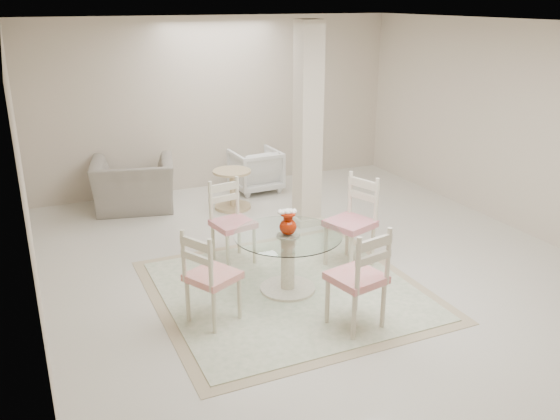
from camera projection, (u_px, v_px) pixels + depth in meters
name	position (u px, v px, depth m)	size (l,w,h in m)	color
ground	(318.00, 265.00, 6.92)	(7.00, 7.00, 0.00)	beige
room_shell	(322.00, 107.00, 6.29)	(6.02, 7.02, 2.71)	beige
column	(308.00, 127.00, 7.77)	(0.30, 0.30, 2.70)	beige
area_rug	(288.00, 290.00, 6.32)	(2.77, 2.77, 0.02)	tan
dining_table	(288.00, 263.00, 6.21)	(1.12, 1.12, 0.65)	#FAEACD
red_vase	(288.00, 223.00, 6.06)	(0.21, 0.18, 0.28)	#A01E04
dining_chair_east	(355.00, 215.00, 6.75)	(0.60, 0.60, 1.17)	#F1E5C6
dining_chair_north	(230.00, 216.00, 6.86)	(0.50, 0.50, 1.08)	beige
dining_chair_west	(207.00, 271.00, 5.49)	(0.57, 0.57, 1.06)	beige
dining_chair_south	(362.00, 272.00, 5.39)	(0.53, 0.53, 1.13)	beige
recliner_taupe	(134.00, 185.00, 8.63)	(1.15, 1.00, 0.75)	gray
armchair_white	(256.00, 170.00, 9.51)	(0.72, 0.74, 0.67)	white
side_table	(232.00, 191.00, 8.71)	(0.56, 0.56, 0.58)	#D4B182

